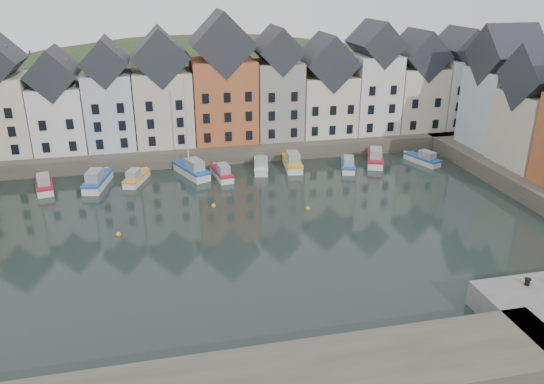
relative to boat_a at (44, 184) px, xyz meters
name	(u,v)px	position (x,y,z in m)	size (l,w,h in m)	color
ground	(264,235)	(23.17, -17.63, -0.69)	(260.00, 260.00, 0.00)	black
far_quay	(223,141)	(23.17, 12.37, 0.31)	(90.00, 16.00, 2.00)	#464235
hillside	(209,194)	(23.19, 38.37, -18.65)	(153.60, 70.40, 64.00)	#27351A
far_terrace	(245,90)	(26.38, 10.37, 8.19)	(72.37, 8.16, 17.78)	beige
right_terrace	(543,110)	(59.17, -9.56, 8.23)	(8.30, 24.25, 16.36)	silver
mooring_buoys	(217,216)	(19.17, -12.30, -0.54)	(20.50, 5.50, 0.50)	orange
boat_a	(44,184)	(0.00, 0.00, 0.00)	(3.01, 6.25, 2.30)	silver
boat_b	(97,181)	(6.12, -0.31, 0.07)	(3.41, 6.91, 2.54)	silver
boat_c	(136,178)	(10.69, 0.08, -0.07)	(3.44, 5.64, 2.07)	silver
boat_d	(192,170)	(17.70, 1.02, 0.15)	(4.54, 7.05, 12.93)	silver
boat_e	(222,173)	(21.34, -0.55, -0.04)	(2.50, 5.82, 2.16)	silver
boat_f	(261,166)	(26.72, 1.12, -0.03)	(2.80, 5.93, 2.19)	silver
boat_g	(292,162)	(31.03, 1.33, 0.08)	(2.81, 6.88, 2.57)	silver
boat_h	(348,165)	(38.10, -0.97, -0.06)	(3.32, 5.74, 2.11)	silver
boat_i	(375,158)	(42.57, 0.53, 0.07)	(4.38, 6.92, 2.55)	silver
boat_j	(423,159)	(48.96, -0.94, -0.06)	(3.42, 5.70, 2.09)	silver
mooring_bollard	(528,282)	(40.13, -34.13, 1.62)	(0.48, 0.48, 0.56)	black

